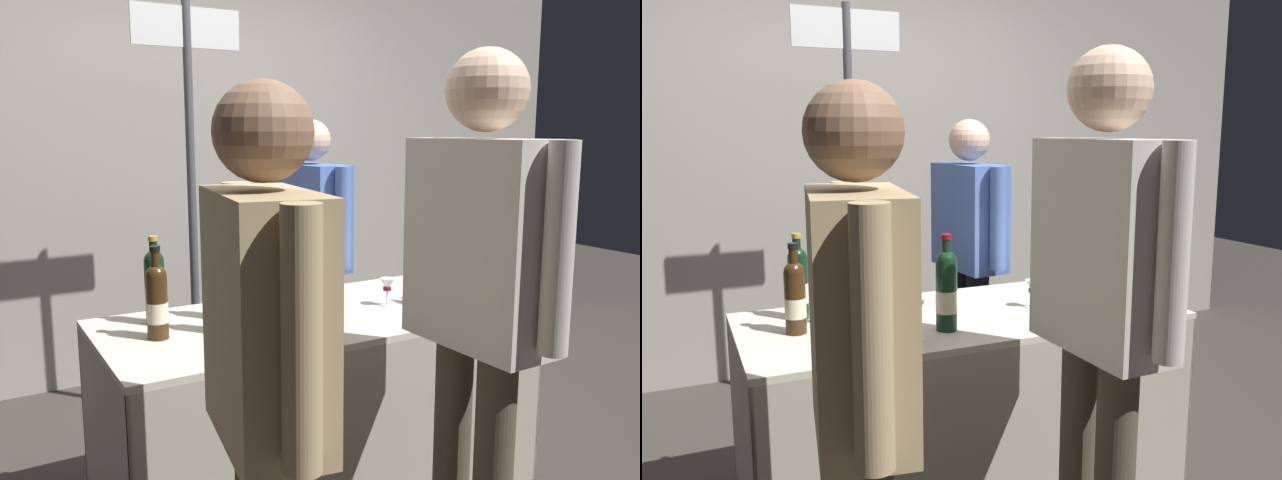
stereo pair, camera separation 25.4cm
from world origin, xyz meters
The scene contains 15 objects.
back_partition centered at (0.00, 1.77, 1.45)m, with size 6.18×0.12×2.91m, color #9E998E.
tasting_table centered at (0.00, 0.00, 0.54)m, with size 1.74×0.77×0.78m.
featured_wine_bottle centered at (-0.38, 0.15, 0.91)m, with size 0.08×0.08×0.30m.
display_bottle_0 centered at (-0.61, 0.19, 0.93)m, with size 0.08×0.08×0.34m.
display_bottle_1 centered at (-0.44, -0.02, 0.91)m, with size 0.08×0.08×0.30m.
display_bottle_2 centered at (-0.14, -0.18, 0.94)m, with size 0.08×0.08×0.36m.
display_bottle_3 centered at (-0.66, 0.01, 0.92)m, with size 0.08×0.08×0.33m.
wine_glass_near_vendor centered at (0.31, -0.03, 0.86)m, with size 0.06×0.06×0.12m.
wine_glass_mid centered at (-0.29, -0.24, 0.88)m, with size 0.07×0.07×0.14m.
flower_vase centered at (0.59, -0.20, 0.89)m, with size 0.11×0.12×0.40m.
brochure_stand centered at (0.45, -0.13, 0.87)m, with size 0.13×0.01×0.17m, color silver.
vendor_presenter centered at (0.40, 0.79, 0.94)m, with size 0.25×0.65×1.57m.
taster_foreground_right centered at (-0.67, -0.91, 0.97)m, with size 0.27×0.57×1.62m.
taster_foreground_left centered at (0.10, -0.79, 1.06)m, with size 0.24×0.63×1.74m.
booth_signpost centered at (-0.19, 0.96, 1.34)m, with size 0.54×0.04×2.13m.
Camera 1 is at (-1.27, -2.19, 1.51)m, focal length 36.52 mm.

